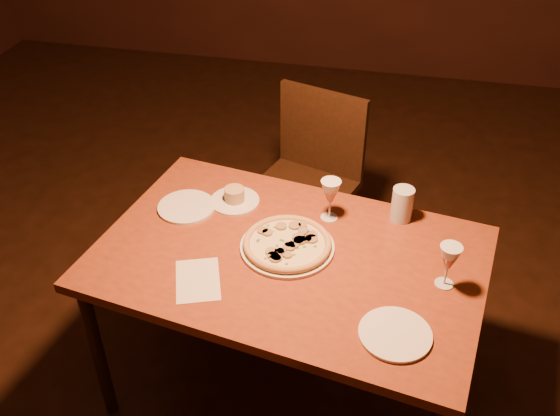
# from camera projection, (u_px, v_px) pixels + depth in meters

# --- Properties ---
(dining_table) EXTENTS (1.47, 1.08, 0.72)m
(dining_table) POSITION_uv_depth(u_px,v_px,m) (289.00, 268.00, 2.24)
(dining_table) COLOR brown
(dining_table) RESTS_ON floor
(chair_far) EXTENTS (0.55, 0.55, 0.92)m
(chair_far) POSITION_uv_depth(u_px,v_px,m) (308.00, 178.00, 2.97)
(chair_far) COLOR black
(chair_far) RESTS_ON floor
(pizza_plate) EXTENTS (0.34, 0.34, 0.04)m
(pizza_plate) POSITION_uv_depth(u_px,v_px,m) (287.00, 244.00, 2.22)
(pizza_plate) COLOR silver
(pizza_plate) RESTS_ON dining_table
(ramekin_saucer) EXTENTS (0.19, 0.19, 0.06)m
(ramekin_saucer) POSITION_uv_depth(u_px,v_px,m) (235.00, 198.00, 2.45)
(ramekin_saucer) COLOR silver
(ramekin_saucer) RESTS_ON dining_table
(wine_glass_far) EXTENTS (0.08, 0.08, 0.17)m
(wine_glass_far) POSITION_uv_depth(u_px,v_px,m) (330.00, 200.00, 2.33)
(wine_glass_far) COLOR #B15849
(wine_glass_far) RESTS_ON dining_table
(wine_glass_right) EXTENTS (0.07, 0.07, 0.16)m
(wine_glass_right) POSITION_uv_depth(u_px,v_px,m) (448.00, 266.00, 2.03)
(wine_glass_right) COLOR #B15849
(wine_glass_right) RESTS_ON dining_table
(water_tumbler) EXTENTS (0.08, 0.08, 0.14)m
(water_tumbler) POSITION_uv_depth(u_px,v_px,m) (402.00, 204.00, 2.33)
(water_tumbler) COLOR #ACB5BC
(water_tumbler) RESTS_ON dining_table
(side_plate_left) EXTENTS (0.22, 0.22, 0.01)m
(side_plate_left) POSITION_uv_depth(u_px,v_px,m) (186.00, 207.00, 2.42)
(side_plate_left) COLOR silver
(side_plate_left) RESTS_ON dining_table
(side_plate_near) EXTENTS (0.22, 0.22, 0.01)m
(side_plate_near) POSITION_uv_depth(u_px,v_px,m) (395.00, 334.00, 1.90)
(side_plate_near) COLOR silver
(side_plate_near) RESTS_ON dining_table
(menu_card) EXTENTS (0.21, 0.25, 0.00)m
(menu_card) POSITION_uv_depth(u_px,v_px,m) (198.00, 280.00, 2.10)
(menu_card) COLOR beige
(menu_card) RESTS_ON dining_table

